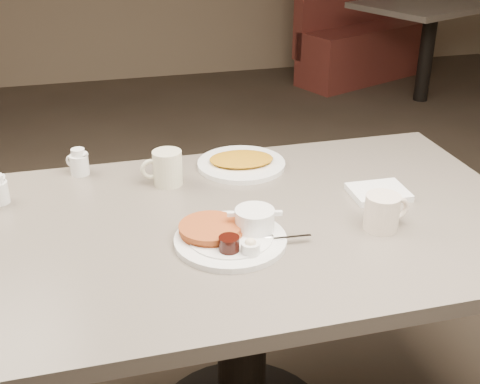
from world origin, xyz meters
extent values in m
cube|color=slate|center=(0.00, 0.00, 0.73)|extent=(1.50, 0.90, 0.04)
cylinder|color=black|center=(0.00, 0.00, 0.38)|extent=(0.14, 0.14, 0.69)
cylinder|color=white|center=(-0.06, -0.10, 0.76)|extent=(0.32, 0.32, 0.01)
cylinder|color=white|center=(-0.06, -0.10, 0.77)|extent=(0.24, 0.24, 0.00)
cylinder|color=#AD4D1E|center=(-0.09, -0.07, 0.77)|extent=(0.18, 0.18, 0.01)
cylinder|color=#AD4D1E|center=(-0.10, -0.07, 0.78)|extent=(0.18, 0.18, 0.01)
cylinder|color=white|center=(0.01, -0.08, 0.79)|extent=(0.11, 0.11, 0.05)
cube|color=white|center=(-0.04, -0.07, 0.81)|extent=(0.02, 0.02, 0.01)
cube|color=white|center=(0.06, -0.09, 0.81)|extent=(0.02, 0.02, 0.01)
ellipsoid|color=white|center=(0.00, -0.07, 0.81)|extent=(0.05, 0.05, 0.03)
ellipsoid|color=white|center=(0.02, -0.09, 0.81)|extent=(0.05, 0.05, 0.02)
cylinder|color=black|center=(-0.07, -0.16, 0.78)|extent=(0.06, 0.06, 0.04)
cylinder|color=white|center=(-0.03, -0.18, 0.78)|extent=(0.05, 0.05, 0.03)
ellipsoid|color=#FFE4BC|center=(-0.03, -0.18, 0.79)|extent=(0.03, 0.03, 0.02)
cube|color=white|center=(0.08, -0.14, 0.77)|extent=(0.11, 0.02, 0.00)
ellipsoid|color=white|center=(0.03, -0.12, 0.77)|extent=(0.04, 0.03, 0.01)
cylinder|color=white|center=(0.32, -0.13, 0.80)|extent=(0.10, 0.10, 0.09)
cylinder|color=#2C2420|center=(0.32, -0.13, 0.83)|extent=(0.08, 0.08, 0.01)
torus|color=white|center=(0.37, -0.12, 0.80)|extent=(0.06, 0.02, 0.06)
cube|color=white|center=(0.40, 0.04, 0.76)|extent=(0.16, 0.13, 0.02)
cylinder|color=#F0ECC9|center=(-0.15, 0.26, 0.80)|extent=(0.09, 0.09, 0.10)
torus|color=#F0ECC9|center=(-0.20, 0.26, 0.80)|extent=(0.06, 0.02, 0.06)
cone|color=white|center=(-0.59, 0.27, 0.82)|extent=(0.03, 0.03, 0.02)
cylinder|color=white|center=(-0.39, 0.39, 0.78)|extent=(0.06, 0.06, 0.06)
cylinder|color=white|center=(-0.39, 0.39, 0.82)|extent=(0.05, 0.05, 0.02)
cone|color=white|center=(-0.38, 0.38, 0.82)|extent=(0.03, 0.03, 0.02)
torus|color=white|center=(-0.41, 0.41, 0.79)|extent=(0.03, 0.03, 0.04)
cylinder|color=white|center=(0.08, 0.32, 0.76)|extent=(0.30, 0.30, 0.01)
ellipsoid|color=orange|center=(0.08, 0.32, 0.78)|extent=(0.21, 0.16, 0.02)
cube|color=brown|center=(1.93, 3.45, 0.23)|extent=(1.16, 0.79, 0.45)
cube|color=gray|center=(2.19, 2.82, 0.73)|extent=(1.28, 1.08, 0.04)
cylinder|color=black|center=(2.19, 2.82, 0.35)|extent=(0.14, 0.14, 0.71)
camera|label=1|loc=(-0.35, -1.33, 1.52)|focal=46.27mm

